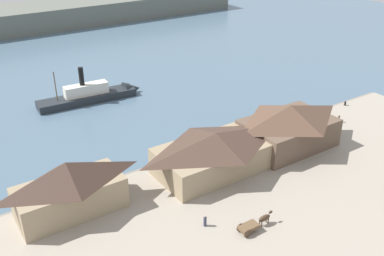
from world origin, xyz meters
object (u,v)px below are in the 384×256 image
(ferry_shed_east_terminal, at_px, (69,187))
(ferry_moored_east, at_px, (97,94))
(ferry_shed_west_terminal, at_px, (289,125))
(horse_cart, at_px, (254,224))
(ferry_shed_central_terminal, at_px, (215,151))
(mooring_post_east, at_px, (307,116))
(mooring_post_center_west, at_px, (319,113))
(mooring_post_center_east, at_px, (345,103))
(pedestrian_at_waters_edge, at_px, (205,221))
(pedestrian_near_west_shed, at_px, (339,119))

(ferry_shed_east_terminal, relative_size, ferry_moored_east, 0.62)
(ferry_shed_east_terminal, height_order, ferry_shed_west_terminal, ferry_shed_east_terminal)
(ferry_shed_west_terminal, xyz_separation_m, horse_cart, (-20.76, -14.86, -3.18))
(ferry_shed_central_terminal, height_order, mooring_post_east, ferry_shed_central_terminal)
(mooring_post_center_west, bearing_deg, horse_cart, -150.19)
(horse_cart, xyz_separation_m, mooring_post_center_east, (44.87, 21.05, -0.47))
(ferry_shed_east_terminal, relative_size, mooring_post_center_west, 17.08)
(ferry_shed_west_terminal, height_order, horse_cart, ferry_shed_west_terminal)
(ferry_shed_east_terminal, relative_size, mooring_post_east, 17.08)
(ferry_moored_east, bearing_deg, ferry_shed_east_terminal, -117.30)
(pedestrian_at_waters_edge, bearing_deg, mooring_post_center_east, 18.48)
(ferry_shed_central_terminal, xyz_separation_m, mooring_post_center_west, (31.47, 5.26, -3.01))
(horse_cart, bearing_deg, ferry_shed_west_terminal, 35.59)
(pedestrian_near_west_shed, relative_size, mooring_post_east, 1.94)
(mooring_post_center_east, distance_m, mooring_post_center_west, 8.65)
(mooring_post_center_east, xyz_separation_m, mooring_post_center_west, (-8.65, -0.29, 0.00))
(ferry_shed_east_terminal, bearing_deg, pedestrian_near_west_shed, -1.67)
(pedestrian_at_waters_edge, relative_size, pedestrian_near_west_shed, 1.01)
(horse_cart, xyz_separation_m, ferry_moored_east, (1.17, 57.53, -0.70))
(mooring_post_center_east, bearing_deg, ferry_shed_west_terminal, -165.61)
(ferry_shed_central_terminal, height_order, mooring_post_center_west, ferry_shed_central_terminal)
(pedestrian_at_waters_edge, distance_m, pedestrian_near_west_shed, 43.50)
(mooring_post_center_east, distance_m, ferry_moored_east, 56.93)
(ferry_shed_east_terminal, height_order, mooring_post_center_east, ferry_shed_east_terminal)
(mooring_post_east, bearing_deg, pedestrian_near_west_shed, -52.78)
(horse_cart, bearing_deg, mooring_post_east, 32.63)
(ferry_shed_east_terminal, height_order, mooring_post_center_west, ferry_shed_east_terminal)
(ferry_shed_central_terminal, xyz_separation_m, pedestrian_near_west_shed, (31.90, 0.60, -2.66))
(ferry_shed_west_terminal, bearing_deg, ferry_moored_east, 114.66)
(mooring_post_center_east, relative_size, ferry_moored_east, 0.04)
(ferry_shed_east_terminal, bearing_deg, pedestrian_at_waters_edge, -43.45)
(pedestrian_at_waters_edge, distance_m, mooring_post_center_west, 44.58)
(pedestrian_near_west_shed, bearing_deg, mooring_post_east, 127.22)
(ferry_shed_west_terminal, distance_m, pedestrian_near_west_shed, 16.28)
(ferry_shed_west_terminal, distance_m, mooring_post_center_west, 16.94)
(horse_cart, distance_m, mooring_post_center_west, 41.75)
(horse_cart, bearing_deg, ferry_moored_east, 88.83)
(ferry_shed_central_terminal, distance_m, ferry_moored_east, 42.31)
(pedestrian_at_waters_edge, distance_m, mooring_post_east, 41.62)
(ferry_shed_east_terminal, distance_m, mooring_post_center_west, 55.80)
(mooring_post_center_east, bearing_deg, ferry_shed_east_terminal, -177.04)
(mooring_post_center_west, relative_size, ferry_moored_east, 0.04)
(ferry_shed_central_terminal, height_order, pedestrian_near_west_shed, ferry_shed_central_terminal)
(horse_cart, bearing_deg, mooring_post_center_east, 25.13)
(ferry_shed_west_terminal, bearing_deg, pedestrian_at_waters_edge, -157.89)
(pedestrian_near_west_shed, bearing_deg, mooring_post_center_west, 95.30)
(mooring_post_center_east, relative_size, mooring_post_center_west, 1.00)
(ferry_shed_west_terminal, xyz_separation_m, mooring_post_east, (12.12, 6.19, -3.66))
(pedestrian_near_west_shed, bearing_deg, ferry_shed_central_terminal, -178.93)
(ferry_shed_east_terminal, xyz_separation_m, mooring_post_center_west, (55.60, 3.03, -3.74))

